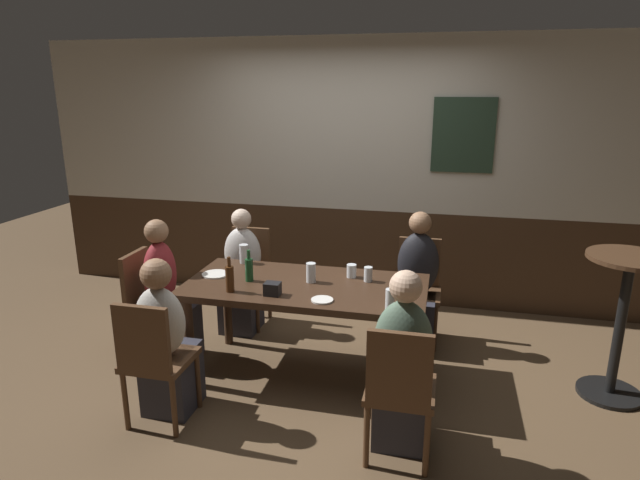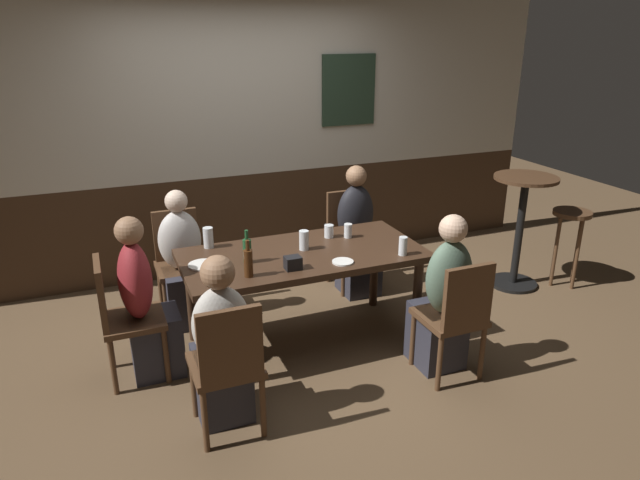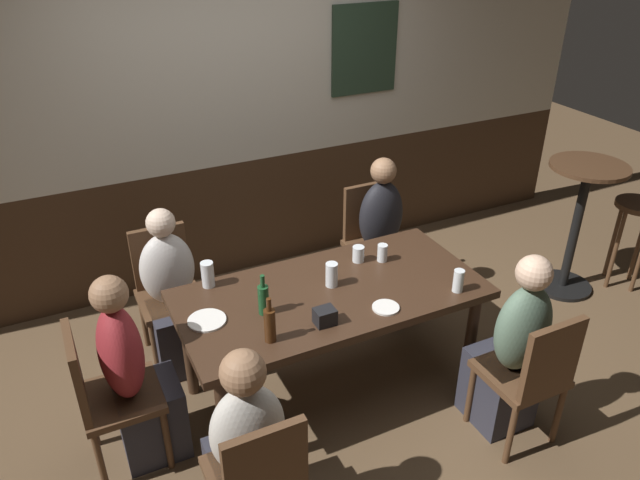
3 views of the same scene
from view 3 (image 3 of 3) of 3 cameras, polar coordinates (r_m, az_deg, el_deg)
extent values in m
plane|color=brown|center=(3.94, 0.93, -13.80)|extent=(12.00, 12.00, 0.00)
cube|color=#3D2819|center=(4.94, -7.70, 2.29)|extent=(6.40, 0.10, 0.95)
cube|color=beige|center=(4.51, -8.82, 17.20)|extent=(6.40, 0.10, 1.65)
cube|color=#233828|center=(4.90, 4.24, 17.54)|extent=(0.56, 0.03, 0.68)
cube|color=#382316|center=(3.49, 1.02, -5.15)|extent=(1.76, 0.86, 0.05)
cylinder|color=#382316|center=(3.26, -8.99, -17.04)|extent=(0.07, 0.07, 0.69)
cylinder|color=#382316|center=(3.84, 14.01, -9.33)|extent=(0.07, 0.07, 0.69)
cylinder|color=#382316|center=(3.77, -12.33, -9.93)|extent=(0.07, 0.07, 0.69)
cylinder|color=#382316|center=(4.28, 8.23, -4.26)|extent=(0.07, 0.07, 0.69)
cube|color=#513521|center=(4.53, 5.35, -0.78)|extent=(0.40, 0.40, 0.04)
cube|color=#513521|center=(4.56, 4.33, 2.79)|extent=(0.36, 0.04, 0.43)
cylinder|color=#513521|center=(4.61, 8.12, -3.69)|extent=(0.04, 0.04, 0.41)
cylinder|color=#513521|center=(4.45, 4.45, -4.75)|extent=(0.04, 0.04, 0.41)
cylinder|color=#513521|center=(4.85, 5.93, -1.75)|extent=(0.04, 0.04, 0.41)
cylinder|color=#513521|center=(4.70, 2.38, -2.69)|extent=(0.04, 0.04, 0.41)
cube|color=#513521|center=(4.06, -13.93, -5.54)|extent=(0.40, 0.40, 0.04)
cube|color=#513521|center=(4.09, -14.91, -1.51)|extent=(0.36, 0.04, 0.43)
cylinder|color=#513521|center=(4.08, -10.65, -8.84)|extent=(0.04, 0.04, 0.41)
cylinder|color=#513521|center=(4.03, -15.34, -9.98)|extent=(0.04, 0.04, 0.41)
cylinder|color=#513521|center=(4.35, -11.94, -6.31)|extent=(0.04, 0.04, 0.41)
cylinder|color=#513521|center=(4.30, -16.32, -7.35)|extent=(0.04, 0.04, 0.41)
cube|color=#513521|center=(3.56, 18.36, -11.89)|extent=(0.40, 0.40, 0.04)
cube|color=#513521|center=(3.32, 21.08, -10.52)|extent=(0.36, 0.04, 0.43)
cylinder|color=#513521|center=(3.70, 14.01, -13.96)|extent=(0.04, 0.04, 0.41)
cylinder|color=#513521|center=(3.89, 18.01, -12.18)|extent=(0.04, 0.04, 0.41)
cylinder|color=#513521|center=(3.53, 17.57, -17.15)|extent=(0.04, 0.04, 0.41)
cylinder|color=#513521|center=(3.73, 21.59, -15.06)|extent=(0.04, 0.04, 0.41)
cube|color=#513521|center=(3.41, -18.23, -13.95)|extent=(0.40, 0.40, 0.04)
cube|color=#513521|center=(3.26, -22.02, -11.59)|extent=(0.04, 0.36, 0.43)
cylinder|color=#513521|center=(3.70, -15.50, -14.23)|extent=(0.04, 0.04, 0.41)
cylinder|color=#513521|center=(3.45, -14.25, -17.83)|extent=(0.04, 0.04, 0.41)
cylinder|color=#513521|center=(3.69, -20.82, -15.43)|extent=(0.04, 0.04, 0.41)
cylinder|color=#513521|center=(3.44, -20.04, -19.15)|extent=(0.04, 0.04, 0.41)
cube|color=#513521|center=(2.93, -6.28, -21.30)|extent=(0.40, 0.40, 0.04)
cube|color=#513521|center=(2.64, -5.11, -20.80)|extent=(0.36, 0.04, 0.43)
cylinder|color=#513521|center=(3.24, -4.17, -20.80)|extent=(0.04, 0.04, 0.41)
cube|color=#2D2D38|center=(4.55, 6.07, -3.75)|extent=(0.32, 0.34, 0.45)
ellipsoid|color=black|center=(4.37, 5.79, 2.27)|extent=(0.34, 0.22, 0.54)
sphere|color=#936B4C|center=(4.22, 6.02, 6.53)|extent=(0.18, 0.18, 0.18)
cube|color=#2D2D38|center=(4.07, -13.15, -8.87)|extent=(0.32, 0.34, 0.45)
ellipsoid|color=silver|center=(3.88, -14.24, -2.65)|extent=(0.34, 0.22, 0.49)
sphere|color=beige|center=(3.73, -14.84, 1.57)|extent=(0.18, 0.18, 0.18)
cube|color=#2D2D38|center=(3.76, 16.51, -13.17)|extent=(0.32, 0.34, 0.45)
ellipsoid|color=#56705B|center=(3.41, 18.64, -7.91)|extent=(0.34, 0.22, 0.52)
sphere|color=#DBB293|center=(3.22, 19.60, -2.96)|extent=(0.19, 0.19, 0.19)
cube|color=#2D2D38|center=(3.56, -15.59, -15.90)|extent=(0.34, 0.32, 0.45)
ellipsoid|color=maroon|center=(3.23, -18.32, -10.03)|extent=(0.22, 0.34, 0.53)
sphere|color=#936B4C|center=(3.03, -19.33, -4.85)|extent=(0.18, 0.18, 0.18)
ellipsoid|color=beige|center=(2.76, -6.88, -17.35)|extent=(0.34, 0.22, 0.47)
sphere|color=#936B4C|center=(2.54, -7.31, -12.32)|extent=(0.20, 0.20, 0.20)
cylinder|color=silver|center=(3.75, 5.92, -1.21)|extent=(0.06, 0.06, 0.11)
cylinder|color=#C6842D|center=(3.76, 5.91, -1.44)|extent=(0.06, 0.06, 0.08)
cylinder|color=silver|center=(3.53, -10.57, -3.21)|extent=(0.07, 0.07, 0.16)
cylinder|color=#B26623|center=(3.56, -10.50, -3.88)|extent=(0.07, 0.07, 0.06)
cylinder|color=silver|center=(3.74, 3.65, -1.33)|extent=(0.07, 0.07, 0.10)
cylinder|color=gold|center=(3.74, 3.64, -1.51)|extent=(0.06, 0.06, 0.07)
cylinder|color=silver|center=(3.52, 12.95, -3.78)|extent=(0.06, 0.06, 0.14)
cylinder|color=#C6842D|center=(3.54, 12.90, -4.14)|extent=(0.05, 0.05, 0.08)
cylinder|color=silver|center=(3.48, 1.11, -3.29)|extent=(0.07, 0.07, 0.15)
cylinder|color=gold|center=(3.50, 1.10, -3.72)|extent=(0.06, 0.06, 0.09)
cylinder|color=#194723|center=(3.26, -5.36, -5.67)|extent=(0.06, 0.06, 0.17)
cylinder|color=#194723|center=(3.20, -5.46, -3.90)|extent=(0.03, 0.03, 0.07)
cylinder|color=#42230F|center=(3.06, -4.76, -8.06)|extent=(0.06, 0.06, 0.19)
cylinder|color=#42230F|center=(2.99, -4.86, -6.11)|extent=(0.03, 0.03, 0.07)
cylinder|color=white|center=(3.29, -10.64, -7.48)|extent=(0.21, 0.21, 0.01)
cylinder|color=white|center=(3.35, 6.23, -6.36)|extent=(0.15, 0.15, 0.01)
cube|color=black|center=(3.20, 0.47, -7.23)|extent=(0.11, 0.09, 0.09)
cylinder|color=black|center=(5.21, 21.91, -4.00)|extent=(0.44, 0.44, 0.03)
cylinder|color=black|center=(4.97, 22.98, 0.95)|extent=(0.07, 0.07, 0.99)
cylinder|color=#472D1C|center=(4.77, 24.15, 6.35)|extent=(0.56, 0.56, 0.03)
cylinder|color=#513521|center=(5.15, 27.94, 2.96)|extent=(0.34, 0.34, 0.04)
cylinder|color=#513521|center=(5.40, 27.92, -0.23)|extent=(0.03, 0.03, 0.68)
cylinder|color=#513521|center=(5.37, 26.01, 0.08)|extent=(0.03, 0.03, 0.68)
cylinder|color=#513521|center=(5.21, 26.16, -0.84)|extent=(0.03, 0.03, 0.68)
camera|label=1|loc=(2.55, 82.44, -9.71)|focal=30.20mm
camera|label=2|loc=(1.13, 145.71, -45.60)|focal=31.95mm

